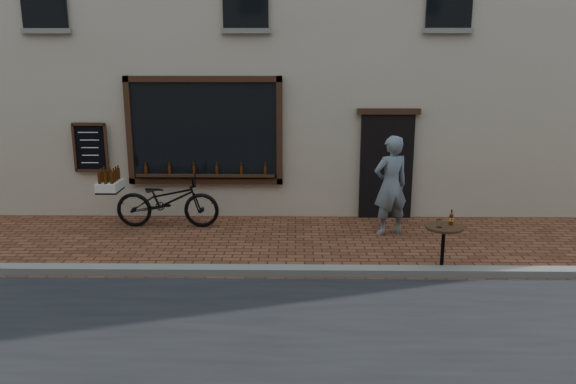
{
  "coord_description": "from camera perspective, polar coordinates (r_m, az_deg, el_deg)",
  "views": [
    {
      "loc": [
        0.0,
        -8.12,
        3.38
      ],
      "look_at": [
        -0.13,
        1.2,
        1.1
      ],
      "focal_mm": 35.0,
      "sensor_mm": 36.0,
      "label": 1
    }
  ],
  "objects": [
    {
      "name": "bistro_table",
      "position": [
        9.23,
        15.52,
        -4.65
      ],
      "size": [
        0.6,
        0.6,
        1.02
      ],
      "color": "black",
      "rests_on": "ground"
    },
    {
      "name": "cargo_bicycle",
      "position": [
        11.51,
        -12.35,
        -0.8
      ],
      "size": [
        2.38,
        0.72,
        1.16
      ],
      "rotation": [
        0.0,
        0.0,
        1.57
      ],
      "color": "black",
      "rests_on": "ground"
    },
    {
      "name": "pedestrian",
      "position": [
        10.86,
        10.39,
        0.65
      ],
      "size": [
        0.82,
        0.67,
        1.92
      ],
      "primitive_type": "imported",
      "rotation": [
        0.0,
        0.0,
        3.49
      ],
      "color": "slate",
      "rests_on": "ground"
    },
    {
      "name": "kerb",
      "position": [
        8.96,
        0.76,
        -8.01
      ],
      "size": [
        90.0,
        0.25,
        0.12
      ],
      "primitive_type": "cube",
      "color": "slate",
      "rests_on": "ground"
    },
    {
      "name": "ground",
      "position": [
        8.8,
        0.75,
        -8.85
      ],
      "size": [
        90.0,
        90.0,
        0.0
      ],
      "primitive_type": "plane",
      "color": "#532C1A",
      "rests_on": "ground"
    }
  ]
}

